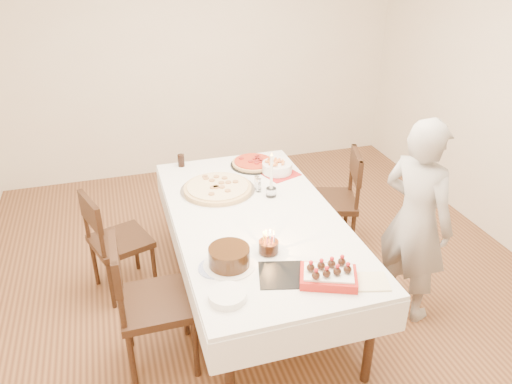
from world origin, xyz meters
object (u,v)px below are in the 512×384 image
object	(u,v)px
person	(416,221)
taper_candle	(271,175)
dining_table	(256,260)
cola_glass	(181,160)
chair_left_dessert	(157,303)
layer_cake	(229,257)
birthday_cake	(269,242)
pizza_white	(218,188)
chair_left_savory	(120,241)
pizza_pepperoni	(253,163)
pasta_bowl	(277,167)
chair_right_savory	(330,201)
strawberry_box	(328,276)

from	to	relation	value
person	taper_candle	world-z (taller)	person
dining_table	cola_glass	bearing A→B (deg)	110.35
chair_left_dessert	layer_cake	xyz separation A→B (m)	(0.45, -0.10, 0.33)
dining_table	birthday_cake	world-z (taller)	birthday_cake
person	chair_left_dessert	bearing A→B (deg)	68.68
pizza_white	layer_cake	bearing A→B (deg)	-98.82
taper_candle	layer_cake	bearing A→B (deg)	-124.15
layer_cake	birthday_cake	xyz separation A→B (m)	(0.27, 0.06, 0.02)
chair_left_savory	chair_left_dessert	distance (m)	0.87
pizza_pepperoni	cola_glass	distance (m)	0.61
pizza_pepperoni	dining_table	bearing A→B (deg)	-105.23
pasta_bowl	dining_table	bearing A→B (deg)	-120.63
chair_right_savory	chair_left_savory	xyz separation A→B (m)	(-1.77, -0.07, -0.03)
chair_right_savory	person	xyz separation A→B (m)	(0.21, -0.91, 0.29)
chair_left_savory	cola_glass	bearing A→B (deg)	-156.11
dining_table	chair_right_savory	bearing A→B (deg)	32.34
dining_table	layer_cake	size ratio (longest dim) A/B	6.76
pizza_white	taper_candle	distance (m)	0.45
chair_right_savory	birthday_cake	bearing A→B (deg)	-114.35
pizza_pepperoni	layer_cake	xyz separation A→B (m)	(-0.55, -1.33, 0.04)
chair_left_savory	layer_cake	xyz separation A→B (m)	(0.62, -0.96, 0.38)
cola_glass	birthday_cake	xyz separation A→B (m)	(0.31, -1.43, 0.03)
cola_glass	pasta_bowl	bearing A→B (deg)	-25.80
person	cola_glass	bearing A→B (deg)	23.80
chair_left_dessert	taper_candle	world-z (taller)	taper_candle
dining_table	cola_glass	xyz separation A→B (m)	(-0.37, 0.99, 0.43)
chair_left_dessert	taper_candle	size ratio (longest dim) A/B	2.69
birthday_cake	person	bearing A→B (deg)	2.96
chair_left_dessert	strawberry_box	size ratio (longest dim) A/B	3.00
cola_glass	layer_cake	size ratio (longest dim) A/B	0.33
pasta_bowl	taper_candle	xyz separation A→B (m)	(-0.18, -0.38, 0.13)
person	strawberry_box	xyz separation A→B (m)	(-0.85, -0.43, 0.03)
chair_right_savory	strawberry_box	distance (m)	1.52
chair_left_dessert	taper_candle	bearing A→B (deg)	-145.78
chair_left_savory	person	size ratio (longest dim) A/B	0.58
taper_candle	cola_glass	world-z (taller)	taper_candle
dining_table	chair_left_savory	bearing A→B (deg)	154.47
chair_right_savory	chair_left_savory	bearing A→B (deg)	-159.87
layer_cake	taper_candle	bearing A→B (deg)	55.85
person	strawberry_box	bearing A→B (deg)	94.93
chair_left_dessert	person	world-z (taller)	person
birthday_cake	strawberry_box	size ratio (longest dim) A/B	0.42
chair_right_savory	cola_glass	distance (m)	1.32
dining_table	layer_cake	distance (m)	0.74
chair_left_savory	pizza_white	distance (m)	0.84
dining_table	birthday_cake	size ratio (longest dim) A/B	15.74
person	strawberry_box	distance (m)	0.95
birthday_cake	pizza_white	bearing A→B (deg)	97.42
chair_right_savory	taper_candle	world-z (taller)	taper_candle
dining_table	cola_glass	size ratio (longest dim) A/B	20.20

